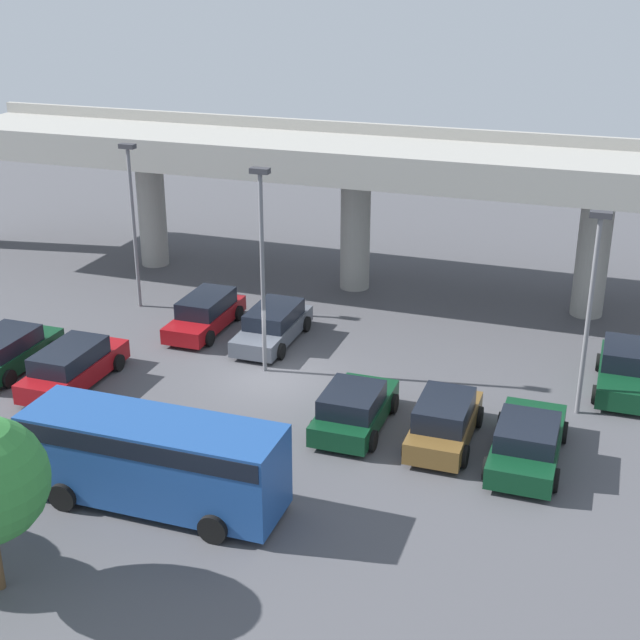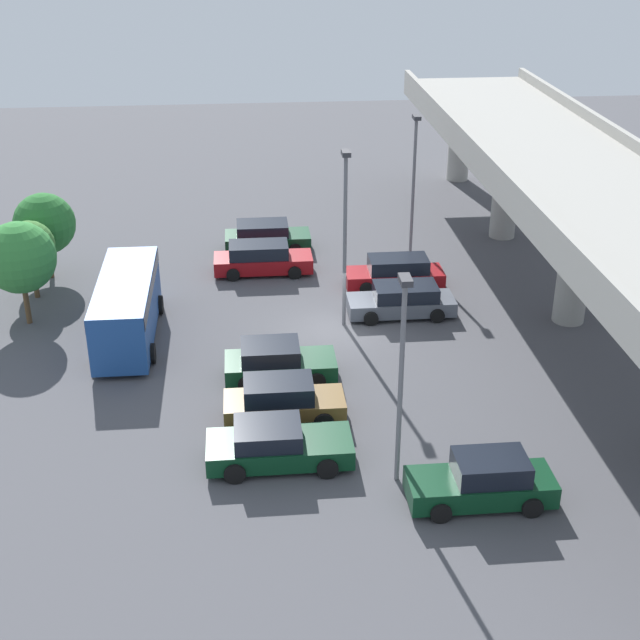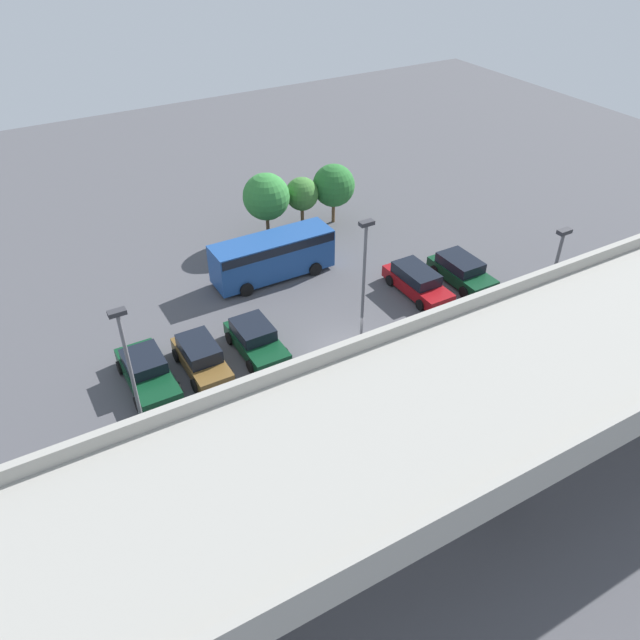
{
  "view_description": "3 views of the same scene",
  "coord_description": "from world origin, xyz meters",
  "px_view_note": "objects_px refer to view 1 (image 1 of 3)",
  "views": [
    {
      "loc": [
        11.51,
        -27.99,
        14.72
      ],
      "look_at": [
        1.76,
        0.35,
        2.47
      ],
      "focal_mm": 50.0,
      "sensor_mm": 36.0,
      "label": 1
    },
    {
      "loc": [
        34.67,
        -3.82,
        17.48
      ],
      "look_at": [
        1.77,
        -0.74,
        1.39
      ],
      "focal_mm": 50.0,
      "sensor_mm": 36.0,
      "label": 2
    },
    {
      "loc": [
        13.98,
        21.49,
        20.81
      ],
      "look_at": [
        0.74,
        -1.48,
        1.52
      ],
      "focal_mm": 35.0,
      "sensor_mm": 36.0,
      "label": 3
    }
  ],
  "objects_px": {
    "lamp_post_mid_lot": "(262,256)",
    "parked_car_1": "(73,366)",
    "parked_car_5": "(444,421)",
    "parked_car_0": "(7,351)",
    "parked_car_3": "(273,325)",
    "parked_car_2": "(206,313)",
    "parked_car_6": "(527,442)",
    "parked_car_4": "(354,408)",
    "parked_car_7": "(624,370)",
    "lamp_post_by_overpass": "(591,298)",
    "lamp_post_near_aisle": "(133,213)",
    "shuttle_bus": "(153,455)"
  },
  "relations": [
    {
      "from": "parked_car_1",
      "to": "parked_car_5",
      "type": "bearing_deg",
      "value": -88.86
    },
    {
      "from": "parked_car_1",
      "to": "shuttle_bus",
      "type": "xyz_separation_m",
      "value": [
        6.65,
        -5.92,
        0.85
      ]
    },
    {
      "from": "parked_car_7",
      "to": "lamp_post_mid_lot",
      "type": "height_order",
      "value": "lamp_post_mid_lot"
    },
    {
      "from": "parked_car_4",
      "to": "lamp_post_by_overpass",
      "type": "relative_size",
      "value": 0.6
    },
    {
      "from": "parked_car_6",
      "to": "lamp_post_by_overpass",
      "type": "bearing_deg",
      "value": -18.6
    },
    {
      "from": "parked_car_1",
      "to": "parked_car_3",
      "type": "bearing_deg",
      "value": -41.7
    },
    {
      "from": "parked_car_7",
      "to": "lamp_post_by_overpass",
      "type": "height_order",
      "value": "lamp_post_by_overpass"
    },
    {
      "from": "parked_car_1",
      "to": "parked_car_5",
      "type": "height_order",
      "value": "parked_car_5"
    },
    {
      "from": "parked_car_0",
      "to": "shuttle_bus",
      "type": "relative_size",
      "value": 0.59
    },
    {
      "from": "parked_car_3",
      "to": "parked_car_4",
      "type": "height_order",
      "value": "parked_car_4"
    },
    {
      "from": "parked_car_4",
      "to": "lamp_post_mid_lot",
      "type": "height_order",
      "value": "lamp_post_mid_lot"
    },
    {
      "from": "parked_car_1",
      "to": "parked_car_6",
      "type": "distance_m",
      "value": 16.51
    },
    {
      "from": "parked_car_3",
      "to": "parked_car_7",
      "type": "height_order",
      "value": "parked_car_7"
    },
    {
      "from": "parked_car_3",
      "to": "lamp_post_by_overpass",
      "type": "distance_m",
      "value": 13.05
    },
    {
      "from": "parked_car_3",
      "to": "lamp_post_near_aisle",
      "type": "distance_m",
      "value": 8.26
    },
    {
      "from": "parked_car_6",
      "to": "shuttle_bus",
      "type": "height_order",
      "value": "shuttle_bus"
    },
    {
      "from": "parked_car_2",
      "to": "lamp_post_by_overpass",
      "type": "relative_size",
      "value": 0.66
    },
    {
      "from": "parked_car_3",
      "to": "parked_car_2",
      "type": "bearing_deg",
      "value": -94.1
    },
    {
      "from": "lamp_post_by_overpass",
      "to": "parked_car_7",
      "type": "bearing_deg",
      "value": 60.39
    },
    {
      "from": "parked_car_2",
      "to": "lamp_post_by_overpass",
      "type": "bearing_deg",
      "value": 80.5
    },
    {
      "from": "parked_car_2",
      "to": "parked_car_4",
      "type": "relative_size",
      "value": 1.09
    },
    {
      "from": "parked_car_0",
      "to": "parked_car_3",
      "type": "distance_m",
      "value": 10.39
    },
    {
      "from": "parked_car_4",
      "to": "parked_car_7",
      "type": "relative_size",
      "value": 0.94
    },
    {
      "from": "parked_car_3",
      "to": "lamp_post_by_overpass",
      "type": "xyz_separation_m",
      "value": [
        12.33,
        -2.37,
        3.57
      ]
    },
    {
      "from": "parked_car_3",
      "to": "lamp_post_mid_lot",
      "type": "bearing_deg",
      "value": 15.3
    },
    {
      "from": "parked_car_0",
      "to": "parked_car_5",
      "type": "distance_m",
      "value": 16.95
    },
    {
      "from": "lamp_post_near_aisle",
      "to": "parked_car_7",
      "type": "bearing_deg",
      "value": -4.41
    },
    {
      "from": "lamp_post_mid_lot",
      "to": "parked_car_1",
      "type": "bearing_deg",
      "value": -151.31
    },
    {
      "from": "parked_car_1",
      "to": "lamp_post_near_aisle",
      "type": "relative_size",
      "value": 0.66
    },
    {
      "from": "parked_car_5",
      "to": "parked_car_7",
      "type": "distance_m",
      "value": 8.06
    },
    {
      "from": "shuttle_bus",
      "to": "parked_car_7",
      "type": "bearing_deg",
      "value": 44.14
    },
    {
      "from": "shuttle_bus",
      "to": "lamp_post_mid_lot",
      "type": "relative_size",
      "value": 0.97
    },
    {
      "from": "parked_car_2",
      "to": "parked_car_6",
      "type": "bearing_deg",
      "value": 65.56
    },
    {
      "from": "parked_car_1",
      "to": "lamp_post_mid_lot",
      "type": "xyz_separation_m",
      "value": [
        6.23,
        3.41,
        3.86
      ]
    },
    {
      "from": "parked_car_3",
      "to": "lamp_post_near_aisle",
      "type": "bearing_deg",
      "value": -103.48
    },
    {
      "from": "parked_car_1",
      "to": "parked_car_4",
      "type": "bearing_deg",
      "value": -88.69
    },
    {
      "from": "parked_car_4",
      "to": "parked_car_6",
      "type": "distance_m",
      "value": 5.76
    },
    {
      "from": "parked_car_6",
      "to": "shuttle_bus",
      "type": "bearing_deg",
      "value": 120.71
    },
    {
      "from": "parked_car_0",
      "to": "parked_car_1",
      "type": "xyz_separation_m",
      "value": [
        3.14,
        -0.34,
        0.01
      ]
    },
    {
      "from": "parked_car_3",
      "to": "parked_car_6",
      "type": "bearing_deg",
      "value": 60.57
    },
    {
      "from": "parked_car_6",
      "to": "lamp_post_mid_lot",
      "type": "distance_m",
      "value": 11.54
    },
    {
      "from": "parked_car_0",
      "to": "lamp_post_mid_lot",
      "type": "xyz_separation_m",
      "value": [
        9.36,
        3.07,
        3.87
      ]
    },
    {
      "from": "parked_car_3",
      "to": "shuttle_bus",
      "type": "distance_m",
      "value": 12.17
    },
    {
      "from": "lamp_post_mid_lot",
      "to": "lamp_post_by_overpass",
      "type": "distance_m",
      "value": 11.59
    },
    {
      "from": "parked_car_0",
      "to": "lamp_post_mid_lot",
      "type": "distance_m",
      "value": 10.59
    },
    {
      "from": "parked_car_1",
      "to": "parked_car_2",
      "type": "distance_m",
      "value": 6.78
    },
    {
      "from": "parked_car_4",
      "to": "lamp_post_near_aisle",
      "type": "bearing_deg",
      "value": 58.57
    },
    {
      "from": "parked_car_4",
      "to": "lamp_post_near_aisle",
      "type": "relative_size",
      "value": 0.59
    },
    {
      "from": "parked_car_2",
      "to": "parked_car_6",
      "type": "relative_size",
      "value": 0.97
    },
    {
      "from": "parked_car_1",
      "to": "parked_car_3",
      "type": "distance_m",
      "value": 8.24
    }
  ]
}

